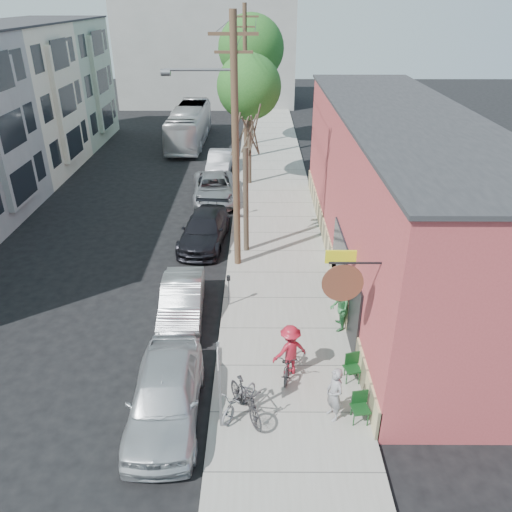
{
  "coord_description": "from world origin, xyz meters",
  "views": [
    {
      "loc": [
        3.34,
        -14.39,
        10.56
      ],
      "look_at": [
        3.26,
        2.9,
        1.5
      ],
      "focal_mm": 35.0,
      "sensor_mm": 36.0,
      "label": 1
    }
  ],
  "objects_px": {
    "car_4": "(220,162)",
    "car_1": "(182,301)",
    "parking_meter_far": "(237,201)",
    "tree_leafy_far": "(251,49)",
    "patio_chair_b": "(360,408)",
    "bus": "(189,125)",
    "cyclist": "(290,350)",
    "parking_meter_near": "(229,285)",
    "parked_bike_a": "(246,400)",
    "patio_chair_a": "(353,368)",
    "car_0": "(165,395)",
    "patron_grey": "(335,394)",
    "utility_pole_near": "(234,144)",
    "sign_post": "(219,378)",
    "tree_leafy_mid": "(249,87)",
    "tree_bare": "(246,201)",
    "patron_green": "(339,308)",
    "car_2": "(205,229)",
    "car_3": "(214,188)",
    "parked_bike_b": "(240,399)"
  },
  "relations": [
    {
      "from": "parking_meter_far",
      "to": "car_4",
      "type": "bearing_deg",
      "value": 100.69
    },
    {
      "from": "car_0",
      "to": "parking_meter_far",
      "type": "bearing_deg",
      "value": 82.14
    },
    {
      "from": "tree_bare",
      "to": "car_3",
      "type": "relative_size",
      "value": 0.93
    },
    {
      "from": "tree_leafy_mid",
      "to": "car_0",
      "type": "bearing_deg",
      "value": -95.87
    },
    {
      "from": "patio_chair_b",
      "to": "tree_bare",
      "type": "bearing_deg",
      "value": 97.04
    },
    {
      "from": "patron_grey",
      "to": "car_0",
      "type": "distance_m",
      "value": 4.63
    },
    {
      "from": "parking_meter_near",
      "to": "car_2",
      "type": "height_order",
      "value": "car_2"
    },
    {
      "from": "parking_meter_far",
      "to": "cyclist",
      "type": "bearing_deg",
      "value": -80.59
    },
    {
      "from": "parked_bike_a",
      "to": "tree_leafy_far",
      "type": "bearing_deg",
      "value": 62.21
    },
    {
      "from": "parking_meter_near",
      "to": "patio_chair_b",
      "type": "relative_size",
      "value": 1.41
    },
    {
      "from": "car_4",
      "to": "bus",
      "type": "distance_m",
      "value": 7.97
    },
    {
      "from": "patron_green",
      "to": "parked_bike_b",
      "type": "distance_m",
      "value": 5.18
    },
    {
      "from": "tree_leafy_far",
      "to": "car_1",
      "type": "height_order",
      "value": "tree_leafy_far"
    },
    {
      "from": "sign_post",
      "to": "car_0",
      "type": "bearing_deg",
      "value": 163.96
    },
    {
      "from": "tree_leafy_mid",
      "to": "parked_bike_b",
      "type": "xyz_separation_m",
      "value": [
        0.03,
        -19.36,
        -5.3
      ]
    },
    {
      "from": "parking_meter_far",
      "to": "patio_chair_a",
      "type": "relative_size",
      "value": 1.41
    },
    {
      "from": "parked_bike_a",
      "to": "bus",
      "type": "relative_size",
      "value": 0.18
    },
    {
      "from": "patron_green",
      "to": "car_2",
      "type": "bearing_deg",
      "value": -136.01
    },
    {
      "from": "tree_leafy_mid",
      "to": "car_4",
      "type": "relative_size",
      "value": 1.8
    },
    {
      "from": "tree_bare",
      "to": "parked_bike_b",
      "type": "height_order",
      "value": "tree_bare"
    },
    {
      "from": "cyclist",
      "to": "patron_grey",
      "type": "bearing_deg",
      "value": 96.52
    },
    {
      "from": "sign_post",
      "to": "bus",
      "type": "distance_m",
      "value": 30.17
    },
    {
      "from": "parked_bike_a",
      "to": "car_2",
      "type": "bearing_deg",
      "value": 72.92
    },
    {
      "from": "cyclist",
      "to": "car_4",
      "type": "relative_size",
      "value": 0.41
    },
    {
      "from": "tree_leafy_far",
      "to": "patio_chair_b",
      "type": "xyz_separation_m",
      "value": [
        3.34,
        -28.96,
        -6.53
      ]
    },
    {
      "from": "tree_bare",
      "to": "bus",
      "type": "xyz_separation_m",
      "value": [
        -4.92,
        19.22,
        -1.11
      ]
    },
    {
      "from": "bus",
      "to": "cyclist",
      "type": "bearing_deg",
      "value": -76.2
    },
    {
      "from": "utility_pole_near",
      "to": "sign_post",
      "type": "bearing_deg",
      "value": -90.25
    },
    {
      "from": "car_0",
      "to": "car_1",
      "type": "bearing_deg",
      "value": 90.64
    },
    {
      "from": "parked_bike_a",
      "to": "car_0",
      "type": "height_order",
      "value": "car_0"
    },
    {
      "from": "patron_grey",
      "to": "car_4",
      "type": "xyz_separation_m",
      "value": [
        -4.65,
        22.12,
        -0.28
      ]
    },
    {
      "from": "tree_leafy_far",
      "to": "parked_bike_a",
      "type": "bearing_deg",
      "value": -89.59
    },
    {
      "from": "patron_grey",
      "to": "bus",
      "type": "relative_size",
      "value": 0.16
    },
    {
      "from": "parking_meter_far",
      "to": "car_1",
      "type": "height_order",
      "value": "parking_meter_far"
    },
    {
      "from": "parking_meter_near",
      "to": "car_1",
      "type": "xyz_separation_m",
      "value": [
        -1.68,
        -0.59,
        -0.29
      ]
    },
    {
      "from": "parking_meter_near",
      "to": "car_4",
      "type": "distance_m",
      "value": 16.5
    },
    {
      "from": "tree_bare",
      "to": "car_2",
      "type": "xyz_separation_m",
      "value": [
        -2.0,
        1.0,
        -1.83
      ]
    },
    {
      "from": "car_4",
      "to": "car_1",
      "type": "bearing_deg",
      "value": -88.88
    },
    {
      "from": "car_3",
      "to": "cyclist",
      "type": "bearing_deg",
      "value": -82.61
    },
    {
      "from": "patron_green",
      "to": "parked_bike_b",
      "type": "relative_size",
      "value": 1.01
    },
    {
      "from": "parking_meter_far",
      "to": "patron_green",
      "type": "relative_size",
      "value": 0.74
    },
    {
      "from": "tree_leafy_mid",
      "to": "car_4",
      "type": "bearing_deg",
      "value": 128.46
    },
    {
      "from": "parking_meter_far",
      "to": "car_2",
      "type": "relative_size",
      "value": 0.26
    },
    {
      "from": "utility_pole_near",
      "to": "parked_bike_a",
      "type": "distance_m",
      "value": 10.11
    },
    {
      "from": "car_4",
      "to": "tree_bare",
      "type": "bearing_deg",
      "value": -78.48
    },
    {
      "from": "patio_chair_b",
      "to": "car_3",
      "type": "distance_m",
      "value": 17.88
    },
    {
      "from": "parking_meter_far",
      "to": "tree_leafy_mid",
      "type": "bearing_deg",
      "value": 84.05
    },
    {
      "from": "utility_pole_near",
      "to": "patio_chair_b",
      "type": "relative_size",
      "value": 11.36
    },
    {
      "from": "parking_meter_near",
      "to": "car_2",
      "type": "xyz_separation_m",
      "value": [
        -1.45,
        5.6,
        -0.28
      ]
    },
    {
      "from": "tree_bare",
      "to": "car_0",
      "type": "bearing_deg",
      "value": -101.13
    }
  ]
}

